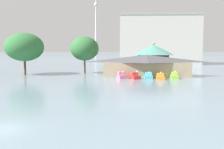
{
  "coord_description": "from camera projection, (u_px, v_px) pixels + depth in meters",
  "views": [
    {
      "loc": [
        9.1,
        -18.1,
        5.93
      ],
      "look_at": [
        7.69,
        19.88,
        2.32
      ],
      "focal_mm": 40.5,
      "sensor_mm": 36.0,
      "label": 1
    }
  ],
  "objects": [
    {
      "name": "ground_plane",
      "position": [
        0.0,
        130.0,
        18.91
      ],
      "size": [
        2000.0,
        2000.0,
        0.0
      ],
      "primitive_type": "plane",
      "color": "gray"
    },
    {
      "name": "pedal_boat_pink",
      "position": [
        122.0,
        76.0,
        54.08
      ],
      "size": [
        2.27,
        2.68,
        1.59
      ],
      "rotation": [
        0.0,
        0.0,
        -1.23
      ],
      "color": "pink",
      "rests_on": "ground"
    },
    {
      "name": "pedal_boat_red",
      "position": [
        135.0,
        76.0,
        53.38
      ],
      "size": [
        2.47,
        3.32,
        1.79
      ],
      "rotation": [
        0.0,
        0.0,
        -1.23
      ],
      "color": "red",
      "rests_on": "ground"
    },
    {
      "name": "pedal_boat_cyan",
      "position": [
        148.0,
        76.0,
        53.92
      ],
      "size": [
        1.74,
        2.97,
        1.58
      ],
      "rotation": [
        0.0,
        0.0,
        -1.6
      ],
      "color": "#4CB7CC",
      "rests_on": "ground"
    },
    {
      "name": "pedal_boat_orange",
      "position": [
        160.0,
        77.0,
        52.49
      ],
      "size": [
        1.83,
        3.02,
        1.63
      ],
      "rotation": [
        0.0,
        0.0,
        -1.63
      ],
      "color": "orange",
      "rests_on": "ground"
    },
    {
      "name": "pedal_boat_lime",
      "position": [
        174.0,
        76.0,
        53.47
      ],
      "size": [
        1.57,
        2.72,
        1.75
      ],
      "rotation": [
        0.0,
        0.0,
        -1.62
      ],
      "color": "#8CCC3F",
      "rests_on": "ground"
    },
    {
      "name": "boathouse",
      "position": [
        146.0,
        65.0,
        58.25
      ],
      "size": [
        21.02,
        7.12,
        4.97
      ],
      "color": "tan",
      "rests_on": "ground"
    },
    {
      "name": "green_roof_pavilion",
      "position": [
        153.0,
        57.0,
        67.09
      ],
      "size": [
        11.02,
        11.02,
        8.15
      ],
      "color": "#993328",
      "rests_on": "ground"
    },
    {
      "name": "shoreline_tree_tall_left",
      "position": [
        24.0,
        47.0,
        61.35
      ],
      "size": [
        9.36,
        9.36,
        10.25
      ],
      "color": "brown",
      "rests_on": "ground"
    },
    {
      "name": "shoreline_tree_mid",
      "position": [
        85.0,
        49.0,
        65.52
      ],
      "size": [
        7.33,
        7.33,
        9.6
      ],
      "color": "brown",
      "rests_on": "ground"
    },
    {
      "name": "background_building_block",
      "position": [
        158.0,
        40.0,
        110.28
      ],
      "size": [
        34.11,
        17.11,
        21.25
      ],
      "color": "beige",
      "rests_on": "ground"
    },
    {
      "name": "distant_broadcast_tower",
      "position": [
        96.0,
        16.0,
        342.02
      ],
      "size": [
        5.58,
        5.58,
        136.22
      ],
      "color": "silver",
      "rests_on": "ground"
    }
  ]
}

